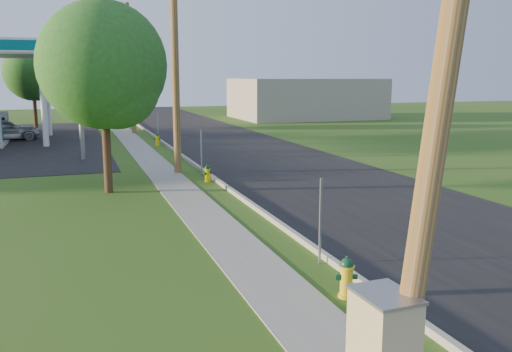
# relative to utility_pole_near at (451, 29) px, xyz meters

# --- Properties ---
(ground_plane) EXTENTS (140.00, 140.00, 0.00)m
(ground_plane) POSITION_rel_utility_pole_near_xyz_m (0.60, 1.00, -4.80)
(ground_plane) COLOR #295113
(ground_plane) RESTS_ON ground
(road) EXTENTS (8.00, 120.00, 0.02)m
(road) POSITION_rel_utility_pole_near_xyz_m (5.10, 11.00, -4.79)
(road) COLOR black
(road) RESTS_ON ground
(curb) EXTENTS (0.15, 120.00, 0.15)m
(curb) POSITION_rel_utility_pole_near_xyz_m (1.10, 11.00, -4.73)
(curb) COLOR #9A988C
(curb) RESTS_ON ground
(sidewalk) EXTENTS (1.50, 120.00, 0.03)m
(sidewalk) POSITION_rel_utility_pole_near_xyz_m (-0.65, 11.00, -4.79)
(sidewalk) COLOR gray
(sidewalk) RESTS_ON ground
(utility_pole_near) EXTENTS (1.40, 0.32, 9.48)m
(utility_pole_near) POSITION_rel_utility_pole_near_xyz_m (0.00, 0.00, 0.00)
(utility_pole_near) COLOR brown
(utility_pole_near) RESTS_ON ground
(utility_pole_mid) EXTENTS (1.40, 0.32, 9.80)m
(utility_pole_mid) POSITION_rel_utility_pole_near_xyz_m (-0.00, 18.00, 0.15)
(utility_pole_mid) COLOR brown
(utility_pole_mid) RESTS_ON ground
(utility_pole_far) EXTENTS (1.40, 0.32, 9.50)m
(utility_pole_far) POSITION_rel_utility_pole_near_xyz_m (-0.00, 36.00, 0.00)
(utility_pole_far) COLOR brown
(utility_pole_far) RESTS_ON ground
(sign_post_near) EXTENTS (0.05, 0.04, 2.00)m
(sign_post_near) POSITION_rel_utility_pole_near_xyz_m (0.85, 5.20, -3.80)
(sign_post_near) COLOR gray
(sign_post_near) RESTS_ON ground
(sign_post_mid) EXTENTS (0.05, 0.04, 2.00)m
(sign_post_mid) POSITION_rel_utility_pole_near_xyz_m (0.85, 17.00, -3.80)
(sign_post_mid) COLOR gray
(sign_post_mid) RESTS_ON ground
(sign_post_far) EXTENTS (0.05, 0.04, 2.00)m
(sign_post_far) POSITION_rel_utility_pole_near_xyz_m (0.85, 29.20, -3.80)
(sign_post_far) COLOR gray
(sign_post_far) RESTS_ON ground
(fuel_pump_se) EXTENTS (1.20, 3.20, 1.90)m
(fuel_pump_se) POSITION_rel_utility_pole_near_xyz_m (-8.90, 35.00, -4.08)
(fuel_pump_se) COLOR #9A988C
(fuel_pump_se) RESTS_ON ground
(price_pylon) EXTENTS (0.34, 2.04, 6.85)m
(price_pylon) POSITION_rel_utility_pole_near_xyz_m (-3.90, 23.50, 0.63)
(price_pylon) COLOR gray
(price_pylon) RESTS_ON ground
(distant_building) EXTENTS (14.00, 10.00, 4.00)m
(distant_building) POSITION_rel_utility_pole_near_xyz_m (18.60, 46.00, -2.80)
(distant_building) COLOR gray
(distant_building) RESTS_ON ground
(tree_verge) EXTENTS (4.57, 4.57, 6.92)m
(tree_verge) POSITION_rel_utility_pole_near_xyz_m (-3.10, 14.71, -0.35)
(tree_verge) COLOR #392A1B
(tree_verge) RESTS_ON ground
(tree_lot) EXTENTS (4.48, 4.48, 6.79)m
(tree_lot) POSITION_rel_utility_pole_near_xyz_m (-6.98, 41.30, -0.43)
(tree_lot) COLOR #392A1B
(tree_lot) RESTS_ON ground
(hydrant_near) EXTENTS (0.43, 0.38, 0.83)m
(hydrant_near) POSITION_rel_utility_pole_near_xyz_m (0.50, 3.28, -4.40)
(hydrant_near) COLOR yellow
(hydrant_near) RESTS_ON ground
(hydrant_mid) EXTENTS (0.37, 0.33, 0.72)m
(hydrant_mid) POSITION_rel_utility_pole_near_xyz_m (0.75, 15.55, -4.45)
(hydrant_mid) COLOR #E4BE00
(hydrant_mid) RESTS_ON ground
(hydrant_far) EXTENTS (0.42, 0.37, 0.80)m
(hydrant_far) POSITION_rel_utility_pole_near_xyz_m (0.60, 27.97, -4.41)
(hydrant_far) COLOR yellow
(hydrant_far) RESTS_ON ground
(utility_cabinet) EXTENTS (0.70, 0.90, 1.50)m
(utility_cabinet) POSITION_rel_utility_pole_near_xyz_m (-0.68, 0.10, -4.05)
(utility_cabinet) COLOR tan
(utility_cabinet) RESTS_ON ground
(car_silver) EXTENTS (4.59, 2.50, 1.48)m
(car_silver) POSITION_rel_utility_pole_near_xyz_m (-8.63, 33.92, -4.06)
(car_silver) COLOR #A2A4A9
(car_silver) RESTS_ON ground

